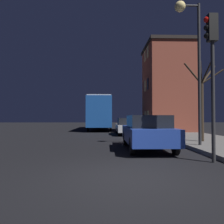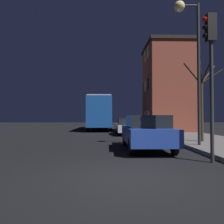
# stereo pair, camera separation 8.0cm
# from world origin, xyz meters

# --- Properties ---
(ground_plane) EXTENTS (120.00, 120.00, 0.00)m
(ground_plane) POSITION_xyz_m (0.00, 0.00, 0.00)
(ground_plane) COLOR black
(brick_building) EXTENTS (4.30, 5.48, 8.52)m
(brick_building) POSITION_xyz_m (5.51, 16.09, 4.45)
(brick_building) COLOR brown
(brick_building) RESTS_ON sidewalk
(streetlamp) EXTENTS (1.23, 0.51, 6.84)m
(streetlamp) POSITION_xyz_m (3.44, 4.82, 5.21)
(streetlamp) COLOR #28282B
(streetlamp) RESTS_ON sidewalk
(traffic_light) EXTENTS (0.43, 0.24, 4.87)m
(traffic_light) POSITION_xyz_m (2.94, 1.67, 3.47)
(traffic_light) COLOR #28282B
(traffic_light) RESTS_ON ground
(bare_tree) EXTENTS (2.08, 1.55, 4.35)m
(bare_tree) POSITION_xyz_m (4.75, 6.43, 2.41)
(bare_tree) COLOR #2D2319
(bare_tree) RESTS_ON sidewalk
(bus) EXTENTS (2.56, 11.00, 3.75)m
(bus) POSITION_xyz_m (-1.24, 21.19, 2.23)
(bus) COLOR #194793
(bus) RESTS_ON ground
(car_near_lane) EXTENTS (1.89, 4.67, 1.56)m
(car_near_lane) POSITION_xyz_m (1.34, 4.61, 0.82)
(car_near_lane) COLOR navy
(car_near_lane) RESTS_ON ground
(car_mid_lane) EXTENTS (1.89, 4.62, 1.42)m
(car_mid_lane) POSITION_xyz_m (1.32, 13.36, 0.74)
(car_mid_lane) COLOR #B7BABF
(car_mid_lane) RESTS_ON ground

